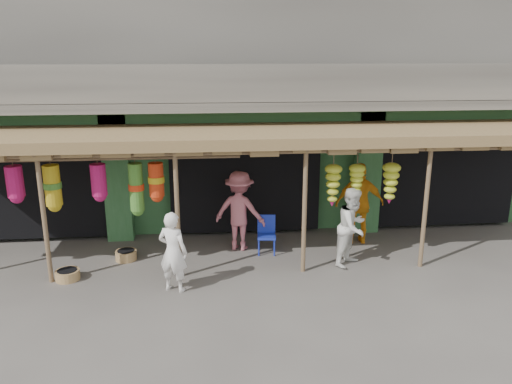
{
  "coord_description": "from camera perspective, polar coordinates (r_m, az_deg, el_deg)",
  "views": [
    {
      "loc": [
        -0.89,
        -9.49,
        4.34
      ],
      "look_at": [
        0.15,
        1.0,
        1.38
      ],
      "focal_mm": 35.0,
      "sensor_mm": 36.0,
      "label": 1
    }
  ],
  "objects": [
    {
      "name": "basket_right",
      "position": [
        11.23,
        -14.62,
        -7.0
      ],
      "size": [
        0.48,
        0.48,
        0.21
      ],
      "primitive_type": "cylinder",
      "rotation": [
        0.0,
        0.0,
        0.05
      ],
      "color": "#9B7448",
      "rests_on": "ground"
    },
    {
      "name": "ground",
      "position": [
        10.47,
        -0.28,
        -8.79
      ],
      "size": [
        80.0,
        80.0,
        0.0
      ],
      "primitive_type": "plane",
      "color": "#514C47",
      "rests_on": "ground"
    },
    {
      "name": "person_shopper",
      "position": [
        11.21,
        -1.88,
        -2.16
      ],
      "size": [
        1.34,
        1.07,
        1.81
      ],
      "primitive_type": "imported",
      "rotation": [
        0.0,
        0.0,
        2.75
      ],
      "color": "#BF6571",
      "rests_on": "ground"
    },
    {
      "name": "person_front",
      "position": [
        9.42,
        -9.48,
        -6.77
      ],
      "size": [
        0.67,
        0.57,
        1.55
      ],
      "primitive_type": "imported",
      "rotation": [
        0.0,
        0.0,
        2.72
      ],
      "color": "white",
      "rests_on": "ground"
    },
    {
      "name": "blue_chair",
      "position": [
        11.17,
        1.2,
        -4.59
      ],
      "size": [
        0.44,
        0.45,
        0.84
      ],
      "rotation": [
        0.0,
        0.0,
        -0.1
      ],
      "color": "#192CA6",
      "rests_on": "ground"
    },
    {
      "name": "basket_left",
      "position": [
        10.65,
        -20.73,
        -8.86
      ],
      "size": [
        0.57,
        0.57,
        0.2
      ],
      "primitive_type": "cylinder",
      "rotation": [
        0.0,
        0.0,
        0.24
      ],
      "color": "brown",
      "rests_on": "ground"
    },
    {
      "name": "awning",
      "position": [
        10.47,
        -1.42,
        6.01
      ],
      "size": [
        14.0,
        2.7,
        2.79
      ],
      "color": "brown",
      "rests_on": "ground"
    },
    {
      "name": "person_vendor",
      "position": [
        11.8,
        11.74,
        -1.3
      ],
      "size": [
        1.15,
        0.53,
        1.92
      ],
      "primitive_type": "imported",
      "rotation": [
        0.0,
        0.0,
        3.08
      ],
      "color": "orange",
      "rests_on": "ground"
    },
    {
      "name": "person_right",
      "position": [
        10.6,
        10.99,
        -3.91
      ],
      "size": [
        1.02,
        1.02,
        1.67
      ],
      "primitive_type": "imported",
      "rotation": [
        0.0,
        0.0,
        0.78
      ],
      "color": "silver",
      "rests_on": "ground"
    },
    {
      "name": "building",
      "position": [
        14.42,
        -2.15,
        11.81
      ],
      "size": [
        16.4,
        6.8,
        7.0
      ],
      "color": "gray",
      "rests_on": "ground"
    }
  ]
}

